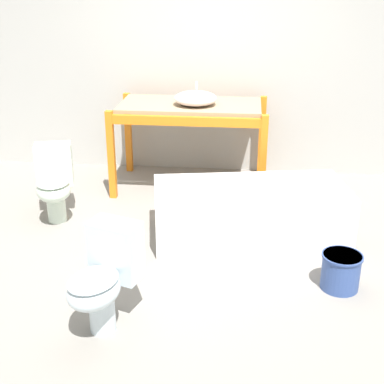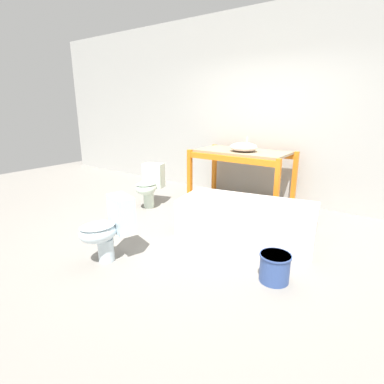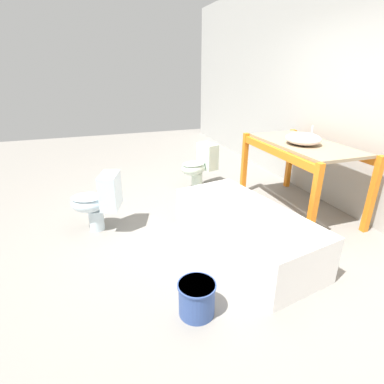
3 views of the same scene
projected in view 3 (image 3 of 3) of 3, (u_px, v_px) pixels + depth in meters
name	position (u px, v px, depth m)	size (l,w,h in m)	color
ground_plane	(205.00, 230.00, 3.59)	(12.00, 12.00, 0.00)	gray
warehouse_wall_rear	(363.00, 86.00, 3.57)	(10.80, 0.08, 3.20)	#ADADA8
shelving_rack	(303.00, 154.00, 3.83)	(1.61, 0.88, 0.93)	orange
sink_basin	(303.00, 139.00, 3.67)	(0.44, 0.42, 0.22)	silver
bathtub_main	(245.00, 227.00, 3.11)	(1.79, 1.05, 0.47)	white
toilet_near	(98.00, 200.00, 3.47)	(0.49, 0.64, 0.70)	silver
toilet_far	(200.00, 165.00, 4.72)	(0.47, 0.63, 0.70)	silver
bucket_white	(197.00, 298.00, 2.33)	(0.30, 0.30, 0.28)	#334C8C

